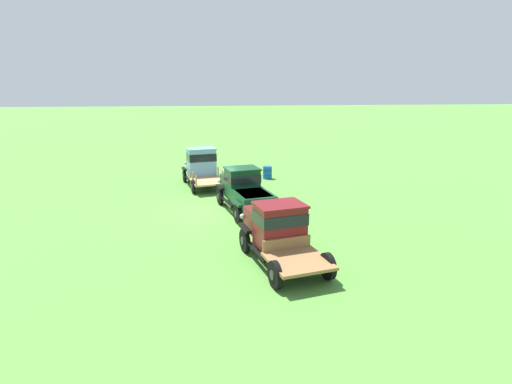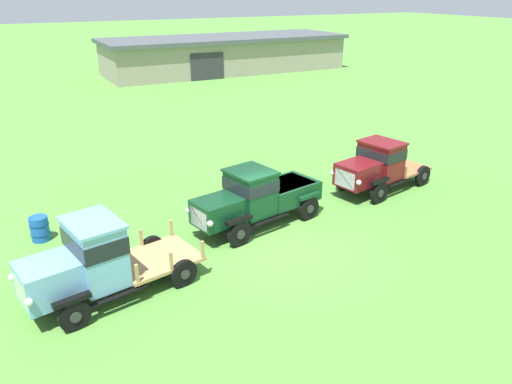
{
  "view_description": "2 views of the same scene",
  "coord_description": "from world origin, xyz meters",
  "px_view_note": "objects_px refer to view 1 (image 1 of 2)",
  "views": [
    {
      "loc": [
        19.09,
        -0.38,
        5.91
      ],
      "look_at": [
        0.47,
        2.2,
        1.0
      ],
      "focal_mm": 28.0,
      "sensor_mm": 36.0,
      "label": 1
    },
    {
      "loc": [
        -7.31,
        -12.57,
        7.88
      ],
      "look_at": [
        0.47,
        2.2,
        1.0
      ],
      "focal_mm": 35.0,
      "sensor_mm": 36.0,
      "label": 2
    }
  ],
  "objects_px": {
    "vintage_truck_foreground_near": "(201,165)",
    "vintage_truck_midrow_center": "(277,228)",
    "vintage_truck_second_in_line": "(244,189)",
    "oil_drum_beside_row": "(267,172)"
  },
  "relations": [
    {
      "from": "vintage_truck_midrow_center",
      "to": "oil_drum_beside_row",
      "type": "relative_size",
      "value": 5.85
    },
    {
      "from": "vintage_truck_second_in_line",
      "to": "oil_drum_beside_row",
      "type": "height_order",
      "value": "vintage_truck_second_in_line"
    },
    {
      "from": "oil_drum_beside_row",
      "to": "vintage_truck_foreground_near",
      "type": "bearing_deg",
      "value": -78.09
    },
    {
      "from": "vintage_truck_foreground_near",
      "to": "vintage_truck_midrow_center",
      "type": "xyz_separation_m",
      "value": [
        11.85,
        2.59,
        -0.09
      ]
    },
    {
      "from": "vintage_truck_foreground_near",
      "to": "vintage_truck_second_in_line",
      "type": "distance_m",
      "value": 6.35
    },
    {
      "from": "vintage_truck_foreground_near",
      "to": "vintage_truck_midrow_center",
      "type": "relative_size",
      "value": 1.04
    },
    {
      "from": "vintage_truck_foreground_near",
      "to": "oil_drum_beside_row",
      "type": "height_order",
      "value": "vintage_truck_foreground_near"
    },
    {
      "from": "vintage_truck_second_in_line",
      "to": "vintage_truck_midrow_center",
      "type": "relative_size",
      "value": 1.05
    },
    {
      "from": "vintage_truck_foreground_near",
      "to": "oil_drum_beside_row",
      "type": "relative_size",
      "value": 6.06
    },
    {
      "from": "vintage_truck_second_in_line",
      "to": "oil_drum_beside_row",
      "type": "relative_size",
      "value": 6.13
    }
  ]
}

